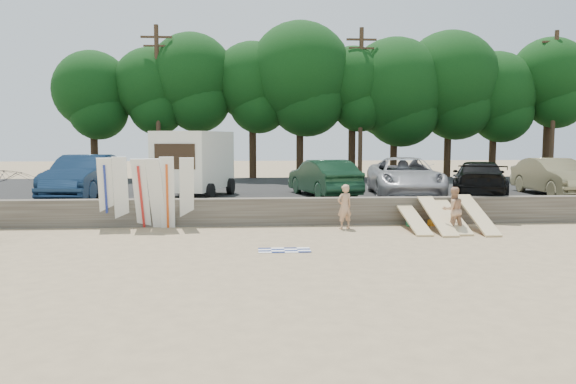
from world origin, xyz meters
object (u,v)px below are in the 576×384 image
Objects in this scene: car_3 at (479,179)px; car_4 at (553,177)px; cooler at (412,222)px; box_trailer at (195,160)px; car_1 at (324,178)px; car_2 at (405,177)px; car_0 at (84,176)px; beachgoer_a at (345,207)px; beachgoer_b at (453,210)px.

car_4 is at bearing -152.60° from car_3.
car_4 is 12.89× the size of cooler.
car_1 is at bearing 15.11° from box_trailer.
car_2 is 1.23× the size of car_4.
car_2 is (3.51, -0.18, 0.05)m from car_1.
box_trailer is at bearing 160.48° from cooler.
car_0 is 10.09m from car_1.
box_trailer is 12.54× the size of cooler.
car_3 is at bearing -4.37° from car_2.
box_trailer is at bearing -179.77° from car_4.
box_trailer is 1.00× the size of car_1.
car_0 is 1.11× the size of car_4.
box_trailer is 9.37m from cooler.
box_trailer is 3.02× the size of beachgoer_a.
beachgoer_a is at bearing -163.72° from cooler.
box_trailer is at bearing 4.03° from car_0.
cooler is at bearing -152.14° from car_4.
car_0 reaches higher than beachgoer_a.
car_2 reaches higher than beachgoer_b.
car_4 reaches higher than car_1.
beachgoer_b is at bearing 109.55° from car_1.
car_3 is (12.06, -0.73, -0.80)m from box_trailer.
beachgoer_a is at bearing -18.93° from car_0.
car_1 is at bearing 130.46° from cooler.
beachgoer_a is (10.24, -4.48, -0.81)m from car_0.
car_4 reaches higher than cooler.
beachgoer_b is (3.70, -5.52, -0.71)m from car_1.
car_1 is at bearing -110.62° from beachgoer_a.
car_0 is at bearing -165.96° from box_trailer.
car_0 reaches higher than car_2.
car_2 is (13.61, -0.19, -0.06)m from car_0.
car_0 is 16.67m from car_3.
car_2 is at bearing 3.90° from car_0.
cooler is (-7.39, -3.70, -1.35)m from car_4.
car_0 reaches higher than car_3.
car_2 reaches higher than beachgoer_a.
beachgoer_a is 2.69m from cooler.
car_1 reaches higher than car_3.
box_trailer reaches higher than beachgoer_a.
car_3 is 3.58m from car_4.
box_trailer is 15.63m from car_4.
car_3 is at bearing 46.53° from cooler.
beachgoer_a reaches higher than beachgoer_b.
cooler is at bearing -94.96° from car_2.
cooler is at bearing 109.90° from car_1.
box_trailer is 0.91× the size of car_3.
car_4 reaches higher than car_3.
box_trailer is at bearing -60.69° from beachgoer_a.
beachgoer_b reaches higher than cooler.
car_1 is (10.09, -0.02, -0.11)m from car_0.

